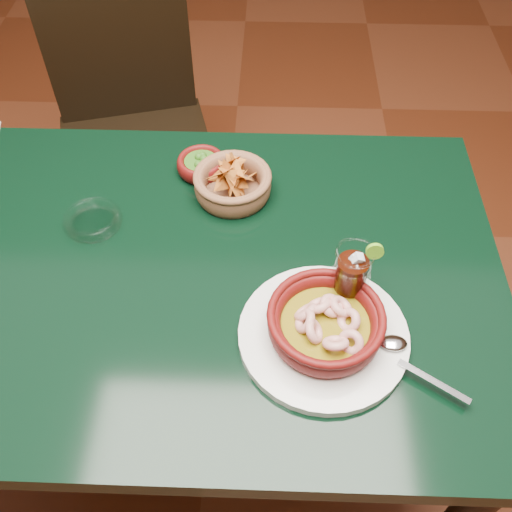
{
  "coord_description": "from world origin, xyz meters",
  "views": [
    {
      "loc": [
        0.16,
        -0.66,
        1.58
      ],
      "look_at": [
        0.14,
        -0.02,
        0.81
      ],
      "focal_mm": 40.0,
      "sensor_mm": 36.0,
      "label": 1
    }
  ],
  "objects_px": {
    "dining_table": "(186,297)",
    "shrimp_plate": "(325,327)",
    "chip_basket": "(233,184)",
    "cola_drink": "(350,279)",
    "dining_chair": "(133,127)"
  },
  "relations": [
    {
      "from": "dining_chair",
      "to": "chip_basket",
      "type": "height_order",
      "value": "dining_chair"
    },
    {
      "from": "chip_basket",
      "to": "cola_drink",
      "type": "height_order",
      "value": "cola_drink"
    },
    {
      "from": "dining_table",
      "to": "dining_chair",
      "type": "xyz_separation_m",
      "value": [
        -0.25,
        0.71,
        -0.13
      ]
    },
    {
      "from": "shrimp_plate",
      "to": "chip_basket",
      "type": "height_order",
      "value": "chip_basket"
    },
    {
      "from": "dining_table",
      "to": "shrimp_plate",
      "type": "height_order",
      "value": "shrimp_plate"
    },
    {
      "from": "dining_table",
      "to": "shrimp_plate",
      "type": "xyz_separation_m",
      "value": [
        0.26,
        -0.15,
        0.13
      ]
    },
    {
      "from": "dining_table",
      "to": "cola_drink",
      "type": "height_order",
      "value": "cola_drink"
    },
    {
      "from": "dining_chair",
      "to": "shrimp_plate",
      "type": "height_order",
      "value": "dining_chair"
    },
    {
      "from": "cola_drink",
      "to": "dining_table",
      "type": "bearing_deg",
      "value": 167.08
    },
    {
      "from": "dining_table",
      "to": "chip_basket",
      "type": "distance_m",
      "value": 0.25
    },
    {
      "from": "dining_table",
      "to": "dining_chair",
      "type": "relative_size",
      "value": 1.27
    },
    {
      "from": "chip_basket",
      "to": "cola_drink",
      "type": "xyz_separation_m",
      "value": [
        0.22,
        -0.27,
        0.04
      ]
    },
    {
      "from": "shrimp_plate",
      "to": "cola_drink",
      "type": "distance_m",
      "value": 0.09
    },
    {
      "from": "dining_chair",
      "to": "cola_drink",
      "type": "xyz_separation_m",
      "value": [
        0.55,
        -0.78,
        0.3
      ]
    },
    {
      "from": "dining_chair",
      "to": "chip_basket",
      "type": "relative_size",
      "value": 4.93
    }
  ]
}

